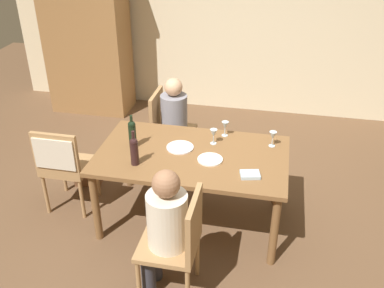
{
  "coord_description": "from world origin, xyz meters",
  "views": [
    {
      "loc": [
        0.68,
        -3.28,
        2.77
      ],
      "look_at": [
        0.0,
        0.0,
        0.85
      ],
      "focal_mm": 40.67,
      "sensor_mm": 36.0,
      "label": 1
    }
  ],
  "objects_px": {
    "armoire_cabinet": "(87,35)",
    "dinner_plate_host": "(210,159)",
    "person_man_bearded": "(164,225)",
    "wine_bottle_tall_green": "(132,133)",
    "person_woman_host": "(176,118)",
    "dinner_plate_guest_left": "(180,147)",
    "chair_left_end": "(61,161)",
    "wine_glass_near_right": "(225,126)",
    "chair_near": "(179,239)",
    "chair_far_left": "(167,126)",
    "wine_bottle_dark_red": "(134,150)",
    "wine_glass_near_left": "(273,136)",
    "wine_glass_centre": "(214,134)",
    "dining_table": "(192,161)",
    "handbag": "(88,176)"
  },
  "relations": [
    {
      "from": "wine_glass_near_left",
      "to": "wine_glass_centre",
      "type": "relative_size",
      "value": 1.0
    },
    {
      "from": "wine_glass_centre",
      "to": "handbag",
      "type": "xyz_separation_m",
      "value": [
        -1.4,
        0.13,
        -0.75
      ]
    },
    {
      "from": "wine_glass_centre",
      "to": "dinner_plate_guest_left",
      "type": "height_order",
      "value": "wine_glass_centre"
    },
    {
      "from": "wine_glass_centre",
      "to": "wine_glass_near_right",
      "type": "height_order",
      "value": "same"
    },
    {
      "from": "chair_left_end",
      "to": "chair_near",
      "type": "bearing_deg",
      "value": -29.91
    },
    {
      "from": "armoire_cabinet",
      "to": "chair_near",
      "type": "distance_m",
      "value": 3.79
    },
    {
      "from": "person_woman_host",
      "to": "dinner_plate_host",
      "type": "height_order",
      "value": "person_woman_host"
    },
    {
      "from": "armoire_cabinet",
      "to": "person_man_bearded",
      "type": "relative_size",
      "value": 1.93
    },
    {
      "from": "chair_left_end",
      "to": "dinner_plate_guest_left",
      "type": "height_order",
      "value": "chair_left_end"
    },
    {
      "from": "handbag",
      "to": "chair_near",
      "type": "bearing_deg",
      "value": -43.01
    },
    {
      "from": "person_woman_host",
      "to": "dinner_plate_host",
      "type": "xyz_separation_m",
      "value": [
        0.54,
        -0.96,
        0.12
      ]
    },
    {
      "from": "wine_glass_centre",
      "to": "wine_bottle_tall_green",
      "type": "bearing_deg",
      "value": -163.74
    },
    {
      "from": "person_man_bearded",
      "to": "wine_bottle_tall_green",
      "type": "xyz_separation_m",
      "value": [
        -0.53,
        0.9,
        0.24
      ]
    },
    {
      "from": "dinner_plate_guest_left",
      "to": "wine_glass_near_right",
      "type": "bearing_deg",
      "value": 41.09
    },
    {
      "from": "armoire_cabinet",
      "to": "dinner_plate_guest_left",
      "type": "xyz_separation_m",
      "value": [
        1.83,
        -2.18,
        -0.34
      ]
    },
    {
      "from": "wine_glass_near_right",
      "to": "dinner_plate_guest_left",
      "type": "height_order",
      "value": "wine_glass_near_right"
    },
    {
      "from": "person_man_bearded",
      "to": "wine_bottle_dark_red",
      "type": "bearing_deg",
      "value": 34.26
    },
    {
      "from": "dinner_plate_host",
      "to": "dinner_plate_guest_left",
      "type": "relative_size",
      "value": 0.89
    },
    {
      "from": "wine_bottle_dark_red",
      "to": "handbag",
      "type": "distance_m",
      "value": 1.27
    },
    {
      "from": "wine_glass_near_left",
      "to": "chair_left_end",
      "type": "bearing_deg",
      "value": -168.04
    },
    {
      "from": "chair_near",
      "to": "chair_left_end",
      "type": "xyz_separation_m",
      "value": [
        -1.32,
        0.76,
        0.06
      ]
    },
    {
      "from": "person_woman_host",
      "to": "wine_glass_centre",
      "type": "distance_m",
      "value": 0.87
    },
    {
      "from": "wine_glass_centre",
      "to": "dinner_plate_host",
      "type": "xyz_separation_m",
      "value": [
        0.02,
        -0.3,
        -0.1
      ]
    },
    {
      "from": "chair_near",
      "to": "wine_glass_centre",
      "type": "distance_m",
      "value": 1.16
    },
    {
      "from": "armoire_cabinet",
      "to": "wine_bottle_dark_red",
      "type": "distance_m",
      "value": 2.95
    },
    {
      "from": "person_woman_host",
      "to": "dinner_plate_guest_left",
      "type": "bearing_deg",
      "value": 16.0
    },
    {
      "from": "chair_left_end",
      "to": "dinner_plate_guest_left",
      "type": "xyz_separation_m",
      "value": [
        1.11,
        0.2,
        0.16
      ]
    },
    {
      "from": "chair_near",
      "to": "chair_far_left",
      "type": "bearing_deg",
      "value": 17.55
    },
    {
      "from": "person_woman_host",
      "to": "dinner_plate_guest_left",
      "type": "xyz_separation_m",
      "value": [
        0.23,
        -0.81,
        0.12
      ]
    },
    {
      "from": "dining_table",
      "to": "wine_glass_near_right",
      "type": "xyz_separation_m",
      "value": [
        0.24,
        0.4,
        0.19
      ]
    },
    {
      "from": "chair_far_left",
      "to": "wine_glass_centre",
      "type": "bearing_deg",
      "value": 43.53
    },
    {
      "from": "dining_table",
      "to": "dinner_plate_host",
      "type": "distance_m",
      "value": 0.21
    },
    {
      "from": "armoire_cabinet",
      "to": "dining_table",
      "type": "distance_m",
      "value": 3.02
    },
    {
      "from": "chair_far_left",
      "to": "person_man_bearded",
      "type": "distance_m",
      "value": 1.83
    },
    {
      "from": "armoire_cabinet",
      "to": "dinner_plate_host",
      "type": "relative_size",
      "value": 9.77
    },
    {
      "from": "dinner_plate_guest_left",
      "to": "dinner_plate_host",
      "type": "bearing_deg",
      "value": -26.32
    },
    {
      "from": "chair_near",
      "to": "chair_left_end",
      "type": "distance_m",
      "value": 1.53
    },
    {
      "from": "person_man_bearded",
      "to": "wine_glass_near_left",
      "type": "bearing_deg",
      "value": -31.67
    },
    {
      "from": "person_woman_host",
      "to": "wine_glass_centre",
      "type": "bearing_deg",
      "value": 37.96
    },
    {
      "from": "wine_bottle_dark_red",
      "to": "dinner_plate_guest_left",
      "type": "xyz_separation_m",
      "value": [
        0.32,
        0.34,
        -0.13
      ]
    },
    {
      "from": "person_woman_host",
      "to": "wine_glass_near_right",
      "type": "distance_m",
      "value": 0.8
    },
    {
      "from": "wine_bottle_dark_red",
      "to": "wine_glass_near_left",
      "type": "relative_size",
      "value": 2.15
    },
    {
      "from": "person_man_bearded",
      "to": "wine_bottle_tall_green",
      "type": "distance_m",
      "value": 1.07
    },
    {
      "from": "armoire_cabinet",
      "to": "wine_glass_near_right",
      "type": "xyz_separation_m",
      "value": [
        2.2,
        -1.86,
        -0.24
      ]
    },
    {
      "from": "chair_left_end",
      "to": "person_man_bearded",
      "type": "relative_size",
      "value": 0.81
    },
    {
      "from": "chair_far_left",
      "to": "person_man_bearded",
      "type": "height_order",
      "value": "person_man_bearded"
    },
    {
      "from": "chair_left_end",
      "to": "wine_glass_near_left",
      "type": "bearing_deg",
      "value": 11.96
    },
    {
      "from": "person_man_bearded",
      "to": "chair_left_end",
      "type": "bearing_deg",
      "value": 57.83
    },
    {
      "from": "armoire_cabinet",
      "to": "wine_bottle_dark_red",
      "type": "height_order",
      "value": "armoire_cabinet"
    },
    {
      "from": "dinner_plate_guest_left",
      "to": "handbag",
      "type": "distance_m",
      "value": 1.31
    }
  ]
}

